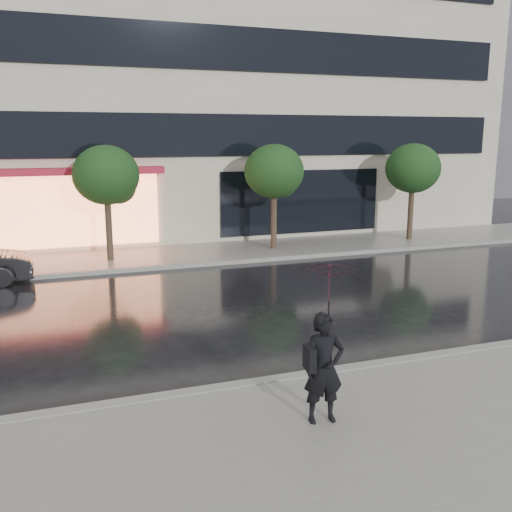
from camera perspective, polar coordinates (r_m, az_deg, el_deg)
name	(u,v)px	position (r m, az deg, el deg)	size (l,w,h in m)	color
ground	(318,355)	(11.54, 6.17, -9.86)	(120.00, 120.00, 0.00)	black
sidewalk_near	(415,431)	(8.99, 15.62, -16.48)	(60.00, 4.50, 0.12)	slate
sidewalk_far	(194,254)	(20.85, -6.17, 0.20)	(60.00, 3.50, 0.12)	slate
curb_near	(342,371)	(10.70, 8.56, -11.33)	(60.00, 0.25, 0.14)	gray
curb_far	(207,264)	(19.19, -4.94, -0.77)	(60.00, 0.25, 0.14)	gray
office_building	(150,30)	(28.39, -10.57, 21.32)	(30.00, 12.76, 18.00)	beige
bg_building_right	(466,87)	(48.73, 20.23, 15.60)	(12.00, 12.00, 16.00)	#4C4C54
tree_mid_west	(108,177)	(19.77, -14.58, 7.63)	(2.20, 2.20, 3.99)	#33261C
tree_mid_east	(275,173)	(21.18, 1.95, 8.26)	(2.20, 2.20, 3.99)	#33261C
tree_far_east	(414,170)	(24.05, 15.49, 8.28)	(2.20, 2.20, 3.99)	#33261C
pedestrian_with_umbrella	(328,317)	(8.27, 7.18, -6.04)	(1.10, 1.11, 2.41)	black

